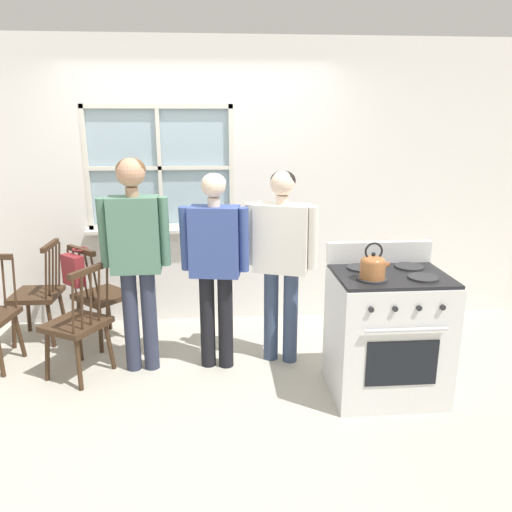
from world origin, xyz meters
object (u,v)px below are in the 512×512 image
object	(u,v)px
person_adult_right	(282,250)
potted_plant	(132,221)
person_elderly_left	(135,245)
handbag	(74,269)
person_teen_center	(215,256)
kettle	(373,266)
stove	(387,333)
chair_near_wall	(79,325)
chair_near_stove	(39,295)
chair_by_window	(101,297)

from	to	relation	value
person_adult_right	potted_plant	world-z (taller)	person_adult_right
person_elderly_left	handbag	xyz separation A→B (m)	(-0.59, 0.38, -0.30)
potted_plant	person_elderly_left	bearing A→B (deg)	-79.38
person_teen_center	kettle	world-z (taller)	person_teen_center
kettle	stove	bearing A→B (deg)	36.51
person_teen_center	stove	xyz separation A→B (m)	(1.23, -0.50, -0.47)
chair_near_wall	potted_plant	xyz separation A→B (m)	(0.28, 1.04, 0.61)
person_adult_right	kettle	distance (m)	0.88
stove	kettle	xyz separation A→B (m)	(-0.18, -0.13, 0.55)
chair_near_wall	person_elderly_left	xyz separation A→B (m)	(0.46, 0.08, 0.61)
chair_near_stove	stove	distance (m)	3.06
person_teen_center	kettle	distance (m)	1.24
chair_near_wall	person_elderly_left	size ratio (longest dim) A/B	0.54
chair_near_wall	person_teen_center	world-z (taller)	person_teen_center
handbag	stove	bearing A→B (deg)	-19.98
chair_by_window	stove	xyz separation A→B (m)	(2.27, -1.05, 0.04)
person_elderly_left	potted_plant	distance (m)	0.98
kettle	chair_near_wall	bearing A→B (deg)	165.35
stove	kettle	bearing A→B (deg)	-143.49
chair_by_window	kettle	xyz separation A→B (m)	(2.09, -1.19, 0.59)
chair_near_stove	kettle	world-z (taller)	kettle
person_teen_center	person_adult_right	bearing A→B (deg)	16.12
chair_near_stove	person_adult_right	xyz separation A→B (m)	(2.14, -0.58, 0.53)
chair_by_window	handbag	bearing A→B (deg)	90.00
chair_by_window	chair_near_stove	world-z (taller)	same
chair_by_window	person_teen_center	world-z (taller)	person_teen_center
handbag	person_teen_center	bearing A→B (deg)	-17.63
chair_by_window	handbag	world-z (taller)	same
stove	handbag	distance (m)	2.60
person_teen_center	person_adult_right	distance (m)	0.54
chair_near_wall	potted_plant	bearing A→B (deg)	-165.72
chair_near_stove	person_adult_right	world-z (taller)	person_adult_right
chair_near_wall	kettle	size ratio (longest dim) A/B	3.70
chair_near_wall	kettle	distance (m)	2.28
stove	kettle	world-z (taller)	kettle
chair_near_stove	handbag	xyz separation A→B (m)	(0.41, -0.26, 0.31)
potted_plant	handbag	world-z (taller)	potted_plant
person_elderly_left	person_teen_center	size ratio (longest dim) A/B	1.07
person_elderly_left	handbag	bearing A→B (deg)	144.99
person_elderly_left	kettle	size ratio (longest dim) A/B	6.88
chair_by_window	potted_plant	size ratio (longest dim) A/B	2.85
stove	potted_plant	size ratio (longest dim) A/B	3.38
kettle	potted_plant	distance (m)	2.44
potted_plant	person_teen_center	bearing A→B (deg)	-50.64
kettle	person_teen_center	bearing A→B (deg)	148.99
stove	person_adult_right	bearing A→B (deg)	141.07
chair_near_wall	person_adult_right	size ratio (longest dim) A/B	0.57
person_teen_center	handbag	bearing A→B (deg)	171.64
potted_plant	handbag	distance (m)	0.77
chair_by_window	person_teen_center	distance (m)	1.28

